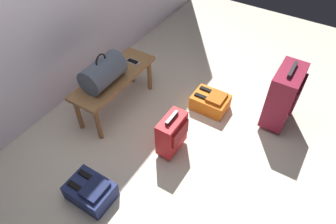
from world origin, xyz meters
TOP-DOWN VIEW (x-y plane):
  - ground_plane at (0.00, 0.00)m, footprint 6.60×6.60m
  - bench at (0.25, 0.96)m, footprint 1.00×0.36m
  - duffel_bag_slate at (0.12, 0.96)m, footprint 0.44×0.26m
  - cell_phone at (0.54, 0.93)m, footprint 0.07×0.14m
  - suitcase_upright_burgundy at (0.97, -0.59)m, footprint 0.44×0.26m
  - suitcase_small_red at (0.06, 0.15)m, footprint 0.32×0.18m
  - backpack_orange at (0.77, 0.09)m, footprint 0.28×0.38m
  - backpack_navy at (-0.74, 0.46)m, footprint 0.28×0.38m

SIDE VIEW (x-z plane):
  - ground_plane at x=0.00m, z-range 0.00..0.00m
  - backpack_orange at x=0.77m, z-range -0.01..0.20m
  - backpack_navy at x=-0.74m, z-range -0.01..0.20m
  - suitcase_small_red at x=0.06m, z-range 0.01..0.47m
  - suitcase_upright_burgundy at x=0.97m, z-range 0.01..0.70m
  - bench at x=0.25m, z-range 0.15..0.59m
  - cell_phone at x=0.54m, z-range 0.44..0.45m
  - duffel_bag_slate at x=0.12m, z-range 0.40..0.74m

